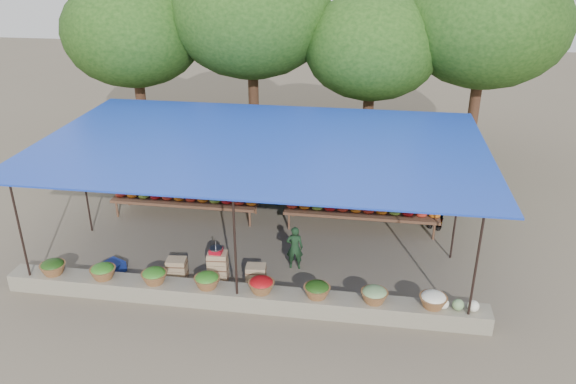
# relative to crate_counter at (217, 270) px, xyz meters

# --- Properties ---
(ground) EXTENTS (60.00, 60.00, 0.00)m
(ground) POSITION_rel_crate_counter_xyz_m (0.72, 1.92, -0.31)
(ground) COLOR #695E4E
(ground) RESTS_ON ground
(stone_curb) EXTENTS (10.60, 0.55, 0.40)m
(stone_curb) POSITION_rel_crate_counter_xyz_m (0.72, -0.83, -0.11)
(stone_curb) COLOR gray
(stone_curb) RESTS_ON ground
(stall_canopy) EXTENTS (10.80, 6.60, 2.82)m
(stall_canopy) POSITION_rel_crate_counter_xyz_m (0.72, 1.99, 2.37)
(stall_canopy) COLOR black
(stall_canopy) RESTS_ON ground
(produce_baskets) EXTENTS (8.98, 0.58, 0.34)m
(produce_baskets) POSITION_rel_crate_counter_xyz_m (0.62, -0.83, 0.25)
(produce_baskets) COLOR brown
(produce_baskets) RESTS_ON stone_curb
(netting_backdrop) EXTENTS (10.60, 0.06, 2.50)m
(netting_backdrop) POSITION_rel_crate_counter_xyz_m (0.72, 5.07, 0.94)
(netting_backdrop) COLOR #1B4D1D
(netting_backdrop) RESTS_ON ground
(tree_row) EXTENTS (16.51, 5.50, 7.12)m
(tree_row) POSITION_rel_crate_counter_xyz_m (1.22, 8.01, 4.39)
(tree_row) COLOR #381D14
(tree_row) RESTS_ON ground
(fruit_table_left) EXTENTS (4.21, 0.95, 0.93)m
(fruit_table_left) POSITION_rel_crate_counter_xyz_m (-1.77, 3.27, 0.30)
(fruit_table_left) COLOR #553322
(fruit_table_left) RESTS_ON ground
(fruit_table_right) EXTENTS (4.21, 0.95, 0.93)m
(fruit_table_right) POSITION_rel_crate_counter_xyz_m (3.23, 3.27, 0.30)
(fruit_table_right) COLOR #553322
(fruit_table_right) RESTS_ON ground
(crate_counter) EXTENTS (2.38, 0.38, 0.77)m
(crate_counter) POSITION_rel_crate_counter_xyz_m (0.00, 0.00, 0.00)
(crate_counter) COLOR tan
(crate_counter) RESTS_ON ground
(weighing_scale) EXTENTS (0.30, 0.30, 0.32)m
(weighing_scale) POSITION_rel_crate_counter_xyz_m (0.00, -0.00, 0.54)
(weighing_scale) COLOR #B40E21
(weighing_scale) RESTS_ON crate_counter
(vendor_seated) EXTENTS (0.43, 0.30, 1.12)m
(vendor_seated) POSITION_rel_crate_counter_xyz_m (1.70, 0.87, 0.25)
(vendor_seated) COLOR #17341C
(vendor_seated) RESTS_ON ground
(customer_left) EXTENTS (0.96, 0.81, 1.74)m
(customer_left) POSITION_rel_crate_counter_xyz_m (-2.45, 4.30, 0.56)
(customer_left) COLOR slate
(customer_left) RESTS_ON ground
(customer_mid) EXTENTS (1.29, 0.92, 1.80)m
(customer_mid) POSITION_rel_crate_counter_xyz_m (2.83, 4.12, 0.59)
(customer_mid) COLOR slate
(customer_mid) RESTS_ON ground
(customer_right) EXTENTS (1.05, 0.75, 1.65)m
(customer_right) POSITION_rel_crate_counter_xyz_m (5.28, 3.56, 0.51)
(customer_right) COLOR slate
(customer_right) RESTS_ON ground
(blue_crate_front) EXTENTS (0.51, 0.44, 0.26)m
(blue_crate_front) POSITION_rel_crate_counter_xyz_m (-2.78, -0.48, -0.18)
(blue_crate_front) COLOR navy
(blue_crate_front) RESTS_ON ground
(blue_crate_back) EXTENTS (0.54, 0.48, 0.27)m
(blue_crate_back) POSITION_rel_crate_counter_xyz_m (-2.55, 0.06, -0.18)
(blue_crate_back) COLOR navy
(blue_crate_back) RESTS_ON ground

